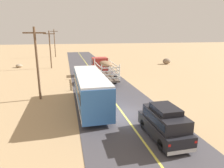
% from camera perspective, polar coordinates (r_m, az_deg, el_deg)
% --- Properties ---
extents(ground_plane, '(240.00, 240.00, 0.00)m').
position_cam_1_polar(ground_plane, '(17.81, 3.09, -8.43)').
color(ground_plane, tan).
extents(road_surface, '(8.00, 120.00, 0.02)m').
position_cam_1_polar(road_surface, '(17.80, 3.09, -8.40)').
color(road_surface, '#423F44').
rests_on(road_surface, ground).
extents(road_centre_line, '(0.16, 117.60, 0.00)m').
position_cam_1_polar(road_centre_line, '(17.80, 3.09, -8.36)').
color(road_centre_line, '#D8CC4C').
rests_on(road_centre_line, road_surface).
extents(suv_near, '(1.90, 4.62, 2.29)m').
position_cam_1_polar(suv_near, '(13.83, 14.91, -10.72)').
color(suv_near, black).
rests_on(suv_near, road_surface).
extents(livestock_truck, '(2.53, 9.70, 3.02)m').
position_cam_1_polar(livestock_truck, '(31.72, -2.92, 5.14)').
color(livestock_truck, '#B2332D').
rests_on(livestock_truck, road_surface).
extents(bus, '(2.54, 10.00, 3.21)m').
position_cam_1_polar(bus, '(18.93, -6.30, -1.48)').
color(bus, '#3872C6').
rests_on(bus, road_surface).
extents(power_pole_near, '(2.20, 0.24, 7.55)m').
position_cam_1_polar(power_pole_near, '(21.96, -20.81, 6.05)').
color(power_pole_near, brown).
rests_on(power_pole_near, ground).
extents(power_pole_mid, '(2.20, 0.24, 7.40)m').
position_cam_1_polar(power_pole_mid, '(41.74, -17.43, 9.79)').
color(power_pole_mid, brown).
rests_on(power_pole_mid, ground).
extents(power_pole_far, '(2.20, 0.24, 8.04)m').
position_cam_1_polar(power_pole_far, '(61.62, -16.23, 11.48)').
color(power_pole_far, brown).
rests_on(power_pole_far, ground).
extents(boulder_mid_field, '(1.32, 1.33, 0.70)m').
position_cam_1_polar(boulder_mid_field, '(45.46, -25.27, 4.77)').
color(boulder_mid_field, gray).
rests_on(boulder_mid_field, ground).
extents(boulder_far_horizon, '(1.81, 1.50, 1.32)m').
position_cam_1_polar(boulder_far_horizon, '(47.40, 15.48, 6.36)').
color(boulder_far_horizon, '#84705B').
rests_on(boulder_far_horizon, ground).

